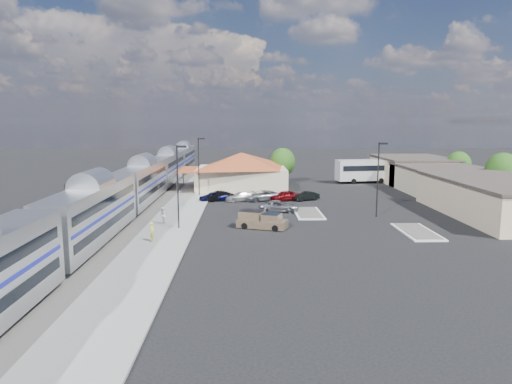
{
  "coord_description": "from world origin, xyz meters",
  "views": [
    {
      "loc": [
        -3.86,
        -53.77,
        11.46
      ],
      "look_at": [
        -2.54,
        1.92,
        2.8
      ],
      "focal_mm": 32.0,
      "sensor_mm": 36.0,
      "label": 1
    }
  ],
  "objects_px": {
    "suv": "(279,206)",
    "coach_bus": "(372,169)",
    "station_depot": "(241,170)",
    "pickup_truck": "(262,221)"
  },
  "relations": [
    {
      "from": "station_depot",
      "to": "pickup_truck",
      "type": "height_order",
      "value": "station_depot"
    },
    {
      "from": "coach_bus",
      "to": "pickup_truck",
      "type": "bearing_deg",
      "value": 140.29
    },
    {
      "from": "station_depot",
      "to": "suv",
      "type": "height_order",
      "value": "station_depot"
    },
    {
      "from": "station_depot",
      "to": "pickup_truck",
      "type": "distance_m",
      "value": 29.94
    },
    {
      "from": "coach_bus",
      "to": "station_depot",
      "type": "bearing_deg",
      "value": 97.17
    },
    {
      "from": "suv",
      "to": "coach_bus",
      "type": "xyz_separation_m",
      "value": [
        19.51,
        27.64,
        1.78
      ]
    },
    {
      "from": "station_depot",
      "to": "pickup_truck",
      "type": "xyz_separation_m",
      "value": [
        2.51,
        -29.74,
        -2.26
      ]
    },
    {
      "from": "suv",
      "to": "coach_bus",
      "type": "distance_m",
      "value": 33.88
    },
    {
      "from": "pickup_truck",
      "to": "coach_bus",
      "type": "distance_m",
      "value": 42.87
    },
    {
      "from": "station_depot",
      "to": "suv",
      "type": "distance_m",
      "value": 21.33
    }
  ]
}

